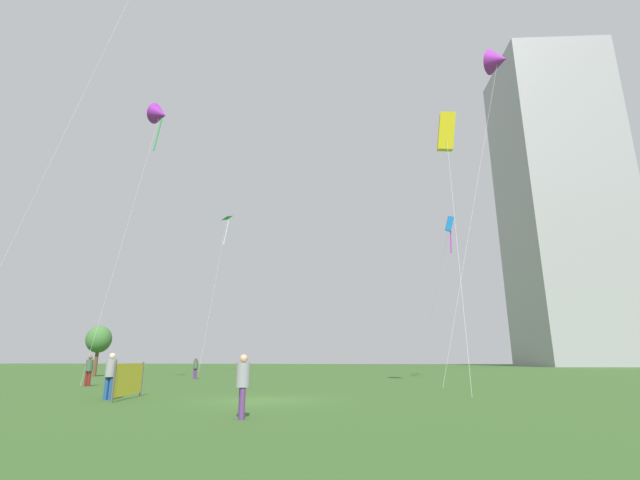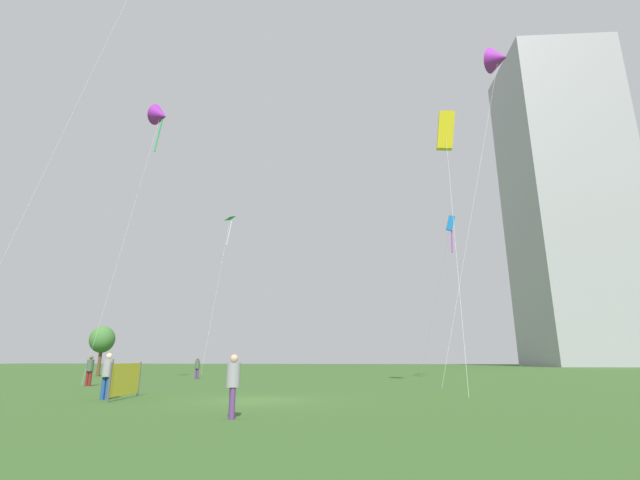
% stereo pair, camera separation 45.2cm
% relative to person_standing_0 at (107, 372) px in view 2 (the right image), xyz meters
% --- Properties ---
extents(ground, '(280.00, 280.00, 0.00)m').
position_rel_person_standing_0_xyz_m(ground, '(6.06, 0.70, -1.03)').
color(ground, '#335623').
extents(person_standing_0, '(0.40, 0.40, 1.78)m').
position_rel_person_standing_0_xyz_m(person_standing_0, '(0.00, 0.00, 0.00)').
color(person_standing_0, '#1E478C').
rests_on(person_standing_0, ground).
extents(person_standing_1, '(0.39, 0.39, 1.76)m').
position_rel_person_standing_0_xyz_m(person_standing_1, '(-6.87, 8.09, -0.01)').
color(person_standing_1, maroon).
rests_on(person_standing_1, ground).
extents(person_standing_2, '(0.37, 0.37, 1.66)m').
position_rel_person_standing_0_xyz_m(person_standing_2, '(-5.10, 18.93, -0.07)').
color(person_standing_2, '#593372').
rests_on(person_standing_2, ground).
extents(person_standing_3, '(0.37, 0.37, 1.67)m').
position_rel_person_standing_0_xyz_m(person_standing_3, '(7.12, -4.70, -0.07)').
color(person_standing_3, '#593372').
rests_on(person_standing_3, ground).
extents(kite_flying_0, '(7.32, 5.50, 24.29)m').
position_rel_person_standing_0_xyz_m(kite_flying_0, '(19.72, 13.60, 22.16)').
color(kite_flying_0, silver).
rests_on(kite_flying_0, ground).
extents(kite_flying_1, '(1.38, 7.30, 17.12)m').
position_rel_person_standing_0_xyz_m(kite_flying_1, '(15.07, 10.15, 14.76)').
color(kite_flying_1, silver).
rests_on(kite_flying_1, ground).
extents(kite_flying_2, '(1.39, 7.83, 20.07)m').
position_rel_person_standing_0_xyz_m(kite_flying_2, '(-10.23, 36.51, 18.01)').
color(kite_flying_2, silver).
rests_on(kite_flying_2, ground).
extents(kite_flying_3, '(3.14, 2.65, 20.29)m').
position_rel_person_standing_0_xyz_m(kite_flying_3, '(-5.56, 10.59, 18.32)').
color(kite_flying_3, silver).
rests_on(kite_flying_3, ground).
extents(kite_flying_4, '(3.12, 8.28, 12.72)m').
position_rel_person_standing_0_xyz_m(kite_flying_4, '(15.91, 18.49, 10.87)').
color(kite_flying_4, silver).
rests_on(kite_flying_4, ground).
extents(park_tree_0, '(2.30, 2.30, 4.64)m').
position_rel_person_standing_0_xyz_m(park_tree_0, '(-16.58, 22.24, 2.32)').
color(park_tree_0, brown).
rests_on(park_tree_0, ground).
extents(distant_highrise_0, '(26.45, 25.51, 78.19)m').
position_rel_person_standing_0_xyz_m(distant_highrise_0, '(53.19, 95.03, 38.06)').
color(distant_highrise_0, '#939399').
rests_on(distant_highrise_0, ground).
extents(event_banner, '(0.70, 3.01, 1.43)m').
position_rel_person_standing_0_xyz_m(event_banner, '(0.57, 0.42, -0.27)').
color(event_banner, '#4C4C4C').
rests_on(event_banner, ground).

